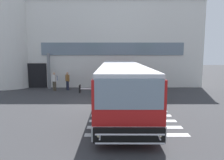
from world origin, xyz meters
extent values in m
cube|color=#353538|center=(0.00, 0.00, -0.01)|extent=(80.00, 90.00, 0.02)
cube|color=silver|center=(2.00, -6.00, 0.00)|extent=(4.40, 0.36, 0.01)
cube|color=silver|center=(2.00, -5.10, 0.00)|extent=(4.40, 0.36, 0.01)
cube|color=silver|center=(2.00, -4.20, 0.00)|extent=(4.40, 0.36, 0.01)
cube|color=silver|center=(2.00, -3.30, 0.00)|extent=(4.40, 0.36, 0.01)
cube|color=silver|center=(2.00, -2.40, 0.00)|extent=(4.40, 0.36, 0.01)
cube|color=silver|center=(0.00, 12.00, 4.20)|extent=(19.78, 12.00, 8.39)
cube|color=#56565B|center=(0.00, 12.00, 8.54)|extent=(19.98, 12.20, 0.30)
cylinder|color=silver|center=(-9.39, 6.50, 4.20)|extent=(4.40, 4.40, 8.39)
cube|color=black|center=(-6.39, 5.95, 1.20)|extent=(1.80, 0.16, 2.40)
cube|color=slate|center=(1.00, 5.96, 3.80)|extent=(13.78, 0.10, 1.20)
cylinder|color=slate|center=(-5.08, 5.40, 1.70)|extent=(0.28, 0.28, 3.40)
cube|color=red|center=(1.55, -1.72, 1.42)|extent=(2.58, 11.50, 2.15)
cube|color=silver|center=(1.55, -1.72, 0.62)|extent=(2.62, 11.54, 0.55)
cube|color=silver|center=(1.55, -1.72, 2.60)|extent=(2.48, 11.30, 0.20)
cube|color=gray|center=(1.53, -7.42, 2.02)|extent=(2.35, 0.13, 1.05)
cube|color=gray|center=(2.85, -1.42, 1.92)|extent=(0.07, 10.29, 0.95)
cube|color=gray|center=(0.26, -1.42, 1.92)|extent=(0.07, 10.29, 0.95)
cube|color=black|center=(1.53, -7.42, 2.38)|extent=(2.15, 0.11, 0.28)
cube|color=black|center=(1.53, -7.55, 0.63)|extent=(2.45, 0.21, 0.52)
sphere|color=beige|center=(2.56, -7.59, 0.65)|extent=(0.18, 0.18, 0.18)
sphere|color=beige|center=(0.51, -7.58, 0.65)|extent=(0.18, 0.18, 0.18)
cylinder|color=#B7B7BF|center=(0.04, -7.21, 2.17)|extent=(0.40, 0.05, 0.05)
cube|color=black|center=(-0.16, -7.21, 2.17)|extent=(0.04, 0.20, 0.28)
cylinder|color=black|center=(2.71, -5.67, 0.50)|extent=(0.30, 1.00, 1.00)
cylinder|color=black|center=(0.36, -5.66, 0.50)|extent=(0.30, 1.00, 1.00)
cylinder|color=black|center=(2.73, 0.82, 0.50)|extent=(0.30, 1.00, 1.00)
cylinder|color=black|center=(0.38, 0.83, 0.50)|extent=(0.30, 1.00, 1.00)
cylinder|color=black|center=(2.74, 2.12, 0.50)|extent=(0.30, 1.00, 1.00)
cylinder|color=black|center=(0.39, 2.13, 0.50)|extent=(0.30, 1.00, 1.00)
cylinder|color=#B7B7BF|center=(1.53, -7.92, 0.50)|extent=(2.25, 0.07, 0.06)
cylinder|color=#B7B7BF|center=(1.53, -7.92, 0.80)|extent=(2.25, 0.07, 0.06)
cylinder|color=#B7B7BF|center=(2.51, -7.72, 0.65)|extent=(0.05, 0.50, 0.05)
cylinder|color=#B7B7BF|center=(0.56, -7.71, 0.65)|extent=(0.05, 0.50, 0.05)
cylinder|color=#4C4233|center=(-4.19, 4.22, 0.42)|extent=(0.15, 0.15, 0.85)
cylinder|color=#4C4233|center=(-4.37, 4.30, 0.42)|extent=(0.15, 0.15, 0.85)
cube|color=silver|center=(-4.28, 4.26, 1.14)|extent=(0.44, 0.35, 0.58)
sphere|color=tan|center=(-4.28, 4.26, 1.56)|extent=(0.23, 0.23, 0.23)
cylinder|color=silver|center=(-4.05, 4.16, 1.09)|extent=(0.09, 0.09, 0.55)
cylinder|color=silver|center=(-4.51, 4.36, 1.09)|extent=(0.09, 0.09, 0.55)
cube|color=navy|center=(-4.21, 4.42, 1.12)|extent=(0.35, 0.28, 0.44)
cylinder|color=#1E2338|center=(-3.08, 4.48, 0.42)|extent=(0.15, 0.15, 0.85)
cylinder|color=#1E2338|center=(-3.21, 4.63, 0.42)|extent=(0.15, 0.15, 0.85)
cube|color=#996633|center=(-3.15, 4.55, 1.14)|extent=(0.42, 0.43, 0.58)
sphere|color=tan|center=(-3.15, 4.55, 1.56)|extent=(0.23, 0.23, 0.23)
cylinder|color=#996633|center=(-2.98, 4.37, 1.09)|extent=(0.09, 0.09, 0.55)
cylinder|color=#996633|center=(-3.31, 4.74, 1.09)|extent=(0.09, 0.09, 0.55)
cylinder|color=yellow|center=(3.99, 3.60, 0.45)|extent=(0.18, 0.18, 0.90)
camera|label=1|loc=(0.95, -14.27, 3.41)|focal=33.15mm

